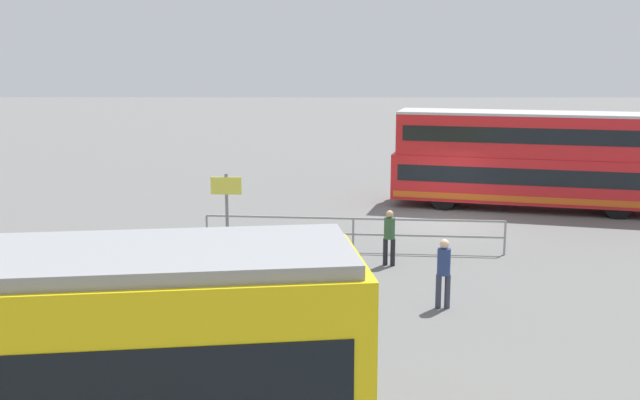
{
  "coord_description": "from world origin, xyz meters",
  "views": [
    {
      "loc": [
        4.29,
        27.01,
        6.09
      ],
      "look_at": [
        4.5,
        6.03,
        1.99
      ],
      "focal_mm": 42.16,
      "sensor_mm": 36.0,
      "label": 1
    }
  ],
  "objects_px": {
    "double_decker_bus": "(535,160)",
    "pedestrian_near_railing": "(389,234)",
    "pedestrian_crossing": "(444,269)",
    "info_sign": "(227,200)"
  },
  "relations": [
    {
      "from": "pedestrian_near_railing",
      "to": "info_sign",
      "type": "xyz_separation_m",
      "value": [
        4.86,
        -1.09,
        0.77
      ]
    },
    {
      "from": "double_decker_bus",
      "to": "pedestrian_near_railing",
      "type": "relative_size",
      "value": 6.87
    },
    {
      "from": "double_decker_bus",
      "to": "info_sign",
      "type": "relative_size",
      "value": 4.46
    },
    {
      "from": "double_decker_bus",
      "to": "info_sign",
      "type": "distance_m",
      "value": 13.28
    },
    {
      "from": "double_decker_bus",
      "to": "pedestrian_near_railing",
      "type": "xyz_separation_m",
      "value": [
        6.37,
        8.18,
        -1.03
      ]
    },
    {
      "from": "pedestrian_near_railing",
      "to": "pedestrian_crossing",
      "type": "distance_m",
      "value": 3.88
    },
    {
      "from": "pedestrian_crossing",
      "to": "pedestrian_near_railing",
      "type": "bearing_deg",
      "value": -74.98
    },
    {
      "from": "pedestrian_near_railing",
      "to": "pedestrian_crossing",
      "type": "bearing_deg",
      "value": 105.02
    },
    {
      "from": "pedestrian_near_railing",
      "to": "double_decker_bus",
      "type": "bearing_deg",
      "value": -127.9
    },
    {
      "from": "pedestrian_near_railing",
      "to": "info_sign",
      "type": "height_order",
      "value": "info_sign"
    }
  ]
}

